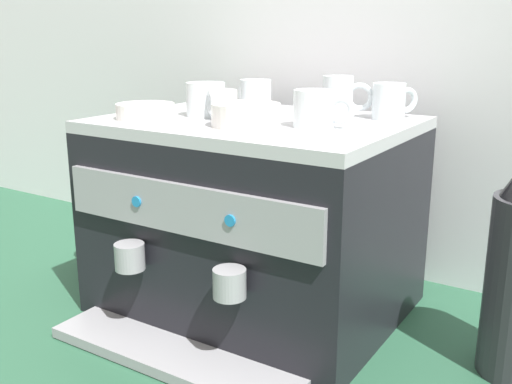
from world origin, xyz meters
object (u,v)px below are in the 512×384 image
ceramic_bowl_2 (145,111)px  espresso_machine (255,217)px  milk_pitcher (101,241)px  ceramic_bowl_1 (246,115)px  ceramic_cup_3 (316,109)px  ceramic_bowl_0 (216,98)px  ceramic_cup_0 (255,95)px  ceramic_cup_1 (390,101)px  ceramic_cup_4 (206,100)px  ceramic_cup_2 (340,96)px

ceramic_bowl_2 → espresso_machine: bearing=31.5°
milk_pitcher → ceramic_bowl_1: bearing=-9.5°
ceramic_cup_3 → ceramic_bowl_0: size_ratio=1.10×
espresso_machine → ceramic_cup_0: 0.27m
ceramic_cup_3 → milk_pitcher: ceramic_cup_3 is taller
ceramic_cup_1 → ceramic_cup_3: size_ratio=0.84×
ceramic_cup_4 → ceramic_cup_2: bearing=33.0°
ceramic_cup_1 → ceramic_cup_0: bearing=-171.8°
ceramic_cup_1 → ceramic_cup_4: bearing=-152.8°
ceramic_cup_0 → ceramic_cup_3: same height
espresso_machine → ceramic_bowl_0: (-0.20, 0.14, 0.22)m
espresso_machine → ceramic_bowl_0: 0.33m
espresso_machine → ceramic_bowl_0: bearing=144.4°
ceramic_cup_2 → ceramic_bowl_1: size_ratio=0.80×
espresso_machine → ceramic_cup_4: ceramic_cup_4 is taller
ceramic_bowl_0 → ceramic_bowl_1: bearing=-44.1°
ceramic_cup_2 → ceramic_bowl_1: 0.23m
espresso_machine → ceramic_bowl_2: 0.31m
ceramic_cup_0 → ceramic_bowl_2: size_ratio=0.86×
ceramic_cup_0 → milk_pitcher: 0.56m
ceramic_bowl_1 → ceramic_bowl_2: ceramic_bowl_1 is taller
ceramic_cup_1 → ceramic_cup_4: 0.37m
milk_pitcher → ceramic_cup_1: bearing=12.0°
ceramic_cup_3 → ceramic_cup_4: 0.25m
ceramic_cup_2 → ceramic_cup_3: 0.16m
espresso_machine → ceramic_bowl_1: 0.24m
milk_pitcher → ceramic_bowl_0: bearing=28.7°
ceramic_cup_2 → ceramic_bowl_1: bearing=-113.3°
ceramic_cup_1 → ceramic_cup_4: size_ratio=0.90×
ceramic_cup_0 → milk_pitcher: ceramic_cup_0 is taller
espresso_machine → ceramic_bowl_2: bearing=-148.5°
espresso_machine → ceramic_bowl_2: (-0.19, -0.11, 0.22)m
ceramic_cup_1 → ceramic_bowl_0: 0.43m
ceramic_cup_4 → espresso_machine: bearing=12.7°
ceramic_cup_4 → ceramic_bowl_0: 0.19m
ceramic_bowl_0 → ceramic_bowl_1: (0.24, -0.23, 0.00)m
ceramic_cup_1 → milk_pitcher: (-0.69, -0.15, -0.38)m
ceramic_bowl_0 → ceramic_bowl_2: (0.02, -0.26, -0.00)m
ceramic_cup_0 → ceramic_cup_1: (0.29, 0.04, 0.00)m
ceramic_cup_1 → ceramic_cup_3: ceramic_cup_1 is taller
ceramic_cup_1 → ceramic_cup_2: bearing=-168.4°
ceramic_cup_0 → ceramic_cup_2: 0.19m
ceramic_cup_1 → ceramic_cup_3: bearing=-112.8°
ceramic_bowl_1 → ceramic_bowl_2: (-0.22, -0.03, -0.01)m
ceramic_cup_4 → ceramic_bowl_0: bearing=120.5°
ceramic_cup_2 → milk_pitcher: size_ratio=0.89×
ceramic_bowl_2 → milk_pitcher: (-0.28, 0.11, -0.36)m
ceramic_cup_0 → milk_pitcher: bearing=-165.3°
ceramic_cup_2 → milk_pitcher: bearing=-167.9°
espresso_machine → ceramic_bowl_1: bearing=-67.3°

